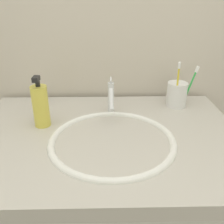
{
  "coord_description": "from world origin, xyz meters",
  "views": [
    {
      "loc": [
        0.01,
        -0.74,
        1.33
      ],
      "look_at": [
        0.03,
        -0.02,
        0.99
      ],
      "focal_mm": 39.95,
      "sensor_mm": 36.0,
      "label": 1
    }
  ],
  "objects_px": {
    "toothbrush_yellow": "(178,83)",
    "toothbrush_green": "(191,84)",
    "faucet": "(111,98)",
    "toothbrush_cup": "(177,94)",
    "soap_dispenser": "(41,106)"
  },
  "relations": [
    {
      "from": "toothbrush_yellow",
      "to": "toothbrush_green",
      "type": "xyz_separation_m",
      "value": [
        0.06,
        0.01,
        -0.01
      ]
    },
    {
      "from": "faucet",
      "to": "toothbrush_yellow",
      "type": "relative_size",
      "value": 0.8
    },
    {
      "from": "faucet",
      "to": "toothbrush_cup",
      "type": "bearing_deg",
      "value": 16.11
    },
    {
      "from": "toothbrush_cup",
      "to": "toothbrush_yellow",
      "type": "relative_size",
      "value": 0.53
    },
    {
      "from": "toothbrush_yellow",
      "to": "toothbrush_cup",
      "type": "bearing_deg",
      "value": 69.22
    },
    {
      "from": "toothbrush_cup",
      "to": "toothbrush_green",
      "type": "height_order",
      "value": "toothbrush_green"
    },
    {
      "from": "faucet",
      "to": "toothbrush_green",
      "type": "xyz_separation_m",
      "value": [
        0.32,
        0.06,
        0.03
      ]
    },
    {
      "from": "faucet",
      "to": "toothbrush_cup",
      "type": "distance_m",
      "value": 0.29
    },
    {
      "from": "faucet",
      "to": "toothbrush_yellow",
      "type": "distance_m",
      "value": 0.27
    },
    {
      "from": "toothbrush_green",
      "to": "soap_dispenser",
      "type": "distance_m",
      "value": 0.59
    },
    {
      "from": "faucet",
      "to": "toothbrush_yellow",
      "type": "xyz_separation_m",
      "value": [
        0.27,
        0.05,
        0.04
      ]
    },
    {
      "from": "faucet",
      "to": "toothbrush_green",
      "type": "bearing_deg",
      "value": 9.99
    },
    {
      "from": "toothbrush_cup",
      "to": "soap_dispenser",
      "type": "distance_m",
      "value": 0.55
    },
    {
      "from": "faucet",
      "to": "soap_dispenser",
      "type": "bearing_deg",
      "value": -161.56
    },
    {
      "from": "toothbrush_green",
      "to": "soap_dispenser",
      "type": "relative_size",
      "value": 0.94
    }
  ]
}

